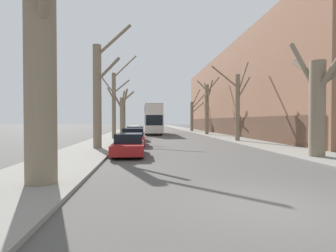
{
  "coord_description": "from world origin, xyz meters",
  "views": [
    {
      "loc": [
        -2.87,
        -5.67,
        1.97
      ],
      "look_at": [
        0.26,
        27.95,
        1.31
      ],
      "focal_mm": 28.0,
      "sensor_mm": 36.0,
      "label": 1
    }
  ],
  "objects_px": {
    "street_tree_left_2": "(114,102)",
    "parked_car_1": "(133,137)",
    "street_tree_left_0": "(39,73)",
    "street_tree_right_0": "(317,102)",
    "street_tree_right_2": "(207,106)",
    "street_tree_left_1": "(98,93)",
    "parked_car_0": "(129,145)",
    "parked_car_2": "(135,134)",
    "street_tree_right_3": "(193,114)",
    "double_decker_bus": "(153,118)",
    "street_tree_right_1": "(237,104)",
    "street_tree_left_3": "(123,112)"
  },
  "relations": [
    {
      "from": "street_tree_left_2",
      "to": "parked_car_1",
      "type": "bearing_deg",
      "value": -72.22
    },
    {
      "from": "street_tree_left_0",
      "to": "street_tree_right_0",
      "type": "height_order",
      "value": "street_tree_left_0"
    },
    {
      "from": "street_tree_right_2",
      "to": "parked_car_1",
      "type": "height_order",
      "value": "street_tree_right_2"
    },
    {
      "from": "street_tree_left_1",
      "to": "parked_car_0",
      "type": "bearing_deg",
      "value": -54.93
    },
    {
      "from": "street_tree_left_2",
      "to": "street_tree_right_2",
      "type": "relative_size",
      "value": 1.14
    },
    {
      "from": "street_tree_left_2",
      "to": "parked_car_0",
      "type": "relative_size",
      "value": 2.17
    },
    {
      "from": "street_tree_left_1",
      "to": "parked_car_2",
      "type": "xyz_separation_m",
      "value": [
        2.23,
        8.17,
        -3.19
      ]
    },
    {
      "from": "street_tree_left_2",
      "to": "parked_car_1",
      "type": "distance_m",
      "value": 8.08
    },
    {
      "from": "street_tree_right_0",
      "to": "parked_car_2",
      "type": "relative_size",
      "value": 1.52
    },
    {
      "from": "street_tree_left_1",
      "to": "parked_car_1",
      "type": "xyz_separation_m",
      "value": [
        2.23,
        2.78,
        -3.2
      ]
    },
    {
      "from": "street_tree_left_1",
      "to": "street_tree_right_2",
      "type": "relative_size",
      "value": 1.03
    },
    {
      "from": "street_tree_left_2",
      "to": "street_tree_right_3",
      "type": "height_order",
      "value": "street_tree_left_2"
    },
    {
      "from": "parked_car_0",
      "to": "double_decker_bus",
      "type": "bearing_deg",
      "value": 84.76
    },
    {
      "from": "street_tree_left_1",
      "to": "street_tree_left_0",
      "type": "bearing_deg",
      "value": -89.91
    },
    {
      "from": "street_tree_right_0",
      "to": "street_tree_right_2",
      "type": "bearing_deg",
      "value": 90.47
    },
    {
      "from": "street_tree_left_0",
      "to": "street_tree_right_3",
      "type": "relative_size",
      "value": 1.05
    },
    {
      "from": "street_tree_left_0",
      "to": "parked_car_2",
      "type": "xyz_separation_m",
      "value": [
        2.21,
        18.4,
        -2.72
      ]
    },
    {
      "from": "street_tree_left_0",
      "to": "parked_car_1",
      "type": "height_order",
      "value": "street_tree_left_0"
    },
    {
      "from": "street_tree_left_0",
      "to": "parked_car_0",
      "type": "bearing_deg",
      "value": 72.56
    },
    {
      "from": "street_tree_right_2",
      "to": "street_tree_right_3",
      "type": "bearing_deg",
      "value": 89.11
    },
    {
      "from": "street_tree_left_2",
      "to": "street_tree_right_0",
      "type": "bearing_deg",
      "value": -51.29
    },
    {
      "from": "parked_car_2",
      "to": "street_tree_right_1",
      "type": "bearing_deg",
      "value": -14.53
    },
    {
      "from": "street_tree_left_0",
      "to": "street_tree_left_2",
      "type": "bearing_deg",
      "value": 90.1
    },
    {
      "from": "street_tree_right_1",
      "to": "street_tree_right_3",
      "type": "distance_m",
      "value": 23.51
    },
    {
      "from": "street_tree_left_1",
      "to": "street_tree_right_3",
      "type": "distance_m",
      "value": 31.59
    },
    {
      "from": "street_tree_left_3",
      "to": "parked_car_2",
      "type": "xyz_separation_m",
      "value": [
        2.22,
        -12.51,
        -2.59
      ]
    },
    {
      "from": "street_tree_right_0",
      "to": "street_tree_right_1",
      "type": "relative_size",
      "value": 0.83
    },
    {
      "from": "street_tree_right_1",
      "to": "double_decker_bus",
      "type": "bearing_deg",
      "value": 115.84
    },
    {
      "from": "street_tree_right_0",
      "to": "parked_car_0",
      "type": "bearing_deg",
      "value": 167.67
    },
    {
      "from": "street_tree_right_1",
      "to": "double_decker_bus",
      "type": "distance_m",
      "value": 17.06
    },
    {
      "from": "street_tree_left_2",
      "to": "double_decker_bus",
      "type": "distance_m",
      "value": 12.16
    },
    {
      "from": "street_tree_right_0",
      "to": "street_tree_right_2",
      "type": "distance_m",
      "value": 23.0
    },
    {
      "from": "street_tree_left_1",
      "to": "street_tree_left_2",
      "type": "xyz_separation_m",
      "value": [
        -0.02,
        9.79,
        0.12
      ]
    },
    {
      "from": "street_tree_left_2",
      "to": "street_tree_right_2",
      "type": "xyz_separation_m",
      "value": [
        11.93,
        7.85,
        0.06
      ]
    },
    {
      "from": "street_tree_left_1",
      "to": "parked_car_0",
      "type": "xyz_separation_m",
      "value": [
        2.23,
        -3.18,
        -3.26
      ]
    },
    {
      "from": "street_tree_left_3",
      "to": "parked_car_1",
      "type": "relative_size",
      "value": 1.5
    },
    {
      "from": "street_tree_left_3",
      "to": "street_tree_right_3",
      "type": "height_order",
      "value": "street_tree_right_3"
    },
    {
      "from": "street_tree_right_3",
      "to": "parked_car_0",
      "type": "bearing_deg",
      "value": -106.95
    },
    {
      "from": "parked_car_0",
      "to": "parked_car_2",
      "type": "xyz_separation_m",
      "value": [
        0.0,
        11.35,
        0.07
      ]
    },
    {
      "from": "parked_car_1",
      "to": "street_tree_right_2",
      "type": "bearing_deg",
      "value": 56.92
    },
    {
      "from": "street_tree_left_0",
      "to": "street_tree_right_2",
      "type": "xyz_separation_m",
      "value": [
        11.9,
        27.87,
        0.65
      ]
    },
    {
      "from": "street_tree_left_1",
      "to": "street_tree_right_3",
      "type": "xyz_separation_m",
      "value": [
        12.09,
        29.17,
        -0.62
      ]
    },
    {
      "from": "street_tree_left_2",
      "to": "street_tree_right_3",
      "type": "xyz_separation_m",
      "value": [
        12.11,
        19.38,
        -0.75
      ]
    },
    {
      "from": "street_tree_left_2",
      "to": "parked_car_1",
      "type": "xyz_separation_m",
      "value": [
        2.25,
        -7.02,
        -3.33
      ]
    },
    {
      "from": "street_tree_right_2",
      "to": "parked_car_2",
      "type": "xyz_separation_m",
      "value": [
        -9.68,
        -9.47,
        -3.37
      ]
    },
    {
      "from": "parked_car_1",
      "to": "street_tree_left_3",
      "type": "bearing_deg",
      "value": 97.08
    },
    {
      "from": "street_tree_right_0",
      "to": "street_tree_right_2",
      "type": "relative_size",
      "value": 0.79
    },
    {
      "from": "street_tree_right_0",
      "to": "parked_car_1",
      "type": "distance_m",
      "value": 12.98
    },
    {
      "from": "street_tree_right_2",
      "to": "double_decker_bus",
      "type": "distance_m",
      "value": 8.34
    },
    {
      "from": "parked_car_2",
      "to": "street_tree_left_3",
      "type": "bearing_deg",
      "value": 100.07
    }
  ]
}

